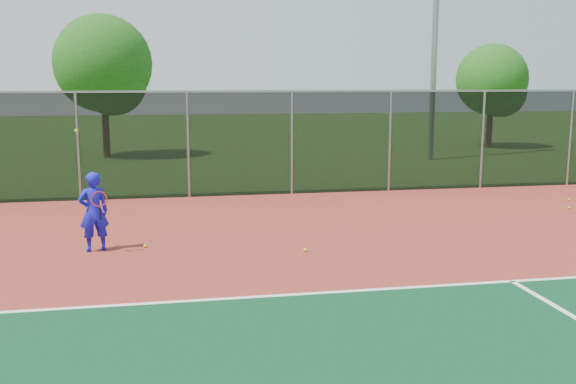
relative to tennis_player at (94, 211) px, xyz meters
name	(u,v)px	position (x,y,z in m)	size (l,w,h in m)	color
ground	(488,372)	(5.01, -6.32, -0.81)	(120.00, 120.00, 0.00)	#275117
court_apron	(421,311)	(5.01, -4.32, -0.80)	(30.00, 20.00, 0.02)	maroon
fence_back	(292,142)	(5.01, 5.68, 0.76)	(30.00, 0.06, 3.03)	black
tennis_player	(94,211)	(0.00, 0.00, 0.00)	(0.66, 0.68, 2.39)	#1718D9
practice_ball_0	(305,250)	(4.03, -0.84, -0.75)	(0.07, 0.07, 0.07)	#C2CF18
practice_ball_2	(569,199)	(12.39, 3.14, -0.75)	(0.07, 0.07, 0.07)	#C2CF18
practice_ball_3	(569,207)	(11.69, 2.10, -0.75)	(0.07, 0.07, 0.07)	#C2CF18
practice_ball_5	(145,246)	(0.95, 0.06, -0.75)	(0.07, 0.07, 0.07)	#C2CF18
tree_back_left	(105,68)	(-1.13, 16.30, 3.06)	(4.19, 4.19, 6.16)	#372214
tree_back_mid	(494,83)	(17.43, 17.15, 2.43)	(3.51, 3.51, 5.16)	#372214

